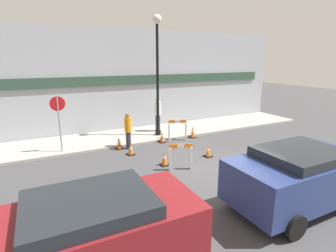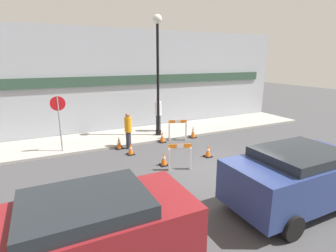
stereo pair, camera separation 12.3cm
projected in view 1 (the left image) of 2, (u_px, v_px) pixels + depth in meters
name	position (u px, v px, depth m)	size (l,w,h in m)	color
ground_plane	(230.00, 175.00, 9.12)	(60.00, 60.00, 0.00)	#424244
sidewalk_slab	(158.00, 132.00, 14.25)	(18.00, 2.91, 0.11)	#9E9B93
storefront_facade	(147.00, 80.00, 14.91)	(18.00, 0.22, 5.50)	#A3A8B2
streetlamp_post	(157.00, 61.00, 12.65)	(0.44, 0.44, 5.83)	black
stop_sign	(59.00, 115.00, 10.76)	(0.60, 0.06, 2.34)	gray
barricade_0	(181.00, 156.00, 9.44)	(0.83, 0.39, 0.98)	white
barricade_1	(177.00, 129.00, 12.87)	(0.88, 0.44, 1.03)	white
traffic_cone_0	(193.00, 132.00, 13.38)	(0.30, 0.30, 0.63)	black
traffic_cone_1	(162.00, 137.00, 12.63)	(0.30, 0.30, 0.57)	black
traffic_cone_2	(164.00, 159.00, 9.88)	(0.30, 0.30, 0.52)	black
traffic_cone_3	(119.00, 143.00, 11.70)	(0.30, 0.30, 0.56)	black
traffic_cone_4	(131.00, 150.00, 11.00)	(0.30, 0.30, 0.48)	black
traffic_cone_5	(208.00, 151.00, 10.77)	(0.30, 0.30, 0.51)	black
person_worker	(128.00, 130.00, 11.59)	(0.44, 0.44, 1.64)	#33333D
person_pedestrian	(158.00, 113.00, 14.06)	(0.47, 0.47, 1.80)	#33333D
parked_car_0	(92.00, 234.00, 4.61)	(3.89, 1.95, 1.64)	maroon
parked_car_1	(299.00, 174.00, 6.98)	(3.91, 2.03, 1.64)	navy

